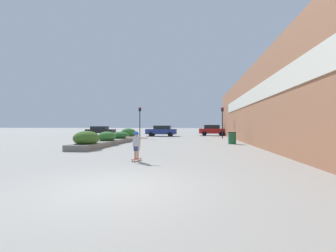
{
  "coord_description": "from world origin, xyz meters",
  "views": [
    {
      "loc": [
        1.96,
        -5.13,
        1.48
      ],
      "look_at": [
        -0.36,
        13.27,
        1.47
      ],
      "focal_mm": 24.0,
      "sensor_mm": 36.0,
      "label": 1
    }
  ],
  "objects_px": {
    "car_rightmost": "(162,131)",
    "car_center_left": "(212,130)",
    "car_leftmost": "(100,130)",
    "traffic_light_right": "(222,117)",
    "skateboard": "(136,159)",
    "car_center_right": "(289,131)",
    "traffic_light_left": "(140,117)",
    "trash_bin": "(232,138)",
    "skateboarder": "(136,142)"
  },
  "relations": [
    {
      "from": "trash_bin",
      "to": "traffic_light_right",
      "type": "relative_size",
      "value": 0.27
    },
    {
      "from": "skateboarder",
      "to": "traffic_light_right",
      "type": "relative_size",
      "value": 0.32
    },
    {
      "from": "skateboard",
      "to": "skateboarder",
      "type": "bearing_deg",
      "value": 110.29
    },
    {
      "from": "car_center_right",
      "to": "traffic_light_right",
      "type": "distance_m",
      "value": 12.27
    },
    {
      "from": "skateboarder",
      "to": "car_leftmost",
      "type": "distance_m",
      "value": 28.18
    },
    {
      "from": "traffic_light_left",
      "to": "traffic_light_right",
      "type": "relative_size",
      "value": 1.03
    },
    {
      "from": "skateboard",
      "to": "traffic_light_right",
      "type": "relative_size",
      "value": 0.17
    },
    {
      "from": "trash_bin",
      "to": "traffic_light_right",
      "type": "bearing_deg",
      "value": 89.22
    },
    {
      "from": "skateboard",
      "to": "car_rightmost",
      "type": "xyz_separation_m",
      "value": [
        -2.41,
        22.46,
        0.73
      ]
    },
    {
      "from": "skateboard",
      "to": "trash_bin",
      "type": "relative_size",
      "value": 0.63
    },
    {
      "from": "skateboard",
      "to": "car_center_left",
      "type": "relative_size",
      "value": 0.15
    },
    {
      "from": "traffic_light_right",
      "to": "car_center_right",
      "type": "bearing_deg",
      "value": 34.53
    },
    {
      "from": "car_center_left",
      "to": "car_rightmost",
      "type": "bearing_deg",
      "value": -68.24
    },
    {
      "from": "car_leftmost",
      "to": "traffic_light_right",
      "type": "height_order",
      "value": "traffic_light_right"
    },
    {
      "from": "skateboarder",
      "to": "car_center_right",
      "type": "height_order",
      "value": "car_center_right"
    },
    {
      "from": "skateboard",
      "to": "trash_bin",
      "type": "bearing_deg",
      "value": 81.1
    },
    {
      "from": "skateboard",
      "to": "skateboarder",
      "type": "xyz_separation_m",
      "value": [
        0.0,
        0.0,
        0.72
      ]
    },
    {
      "from": "car_center_left",
      "to": "traffic_light_right",
      "type": "xyz_separation_m",
      "value": [
        0.58,
        -7.91,
        1.61
      ]
    },
    {
      "from": "skateboard",
      "to": "car_center_left",
      "type": "xyz_separation_m",
      "value": [
        4.92,
        25.38,
        0.78
      ]
    },
    {
      "from": "car_rightmost",
      "to": "car_center_left",
      "type": "bearing_deg",
      "value": -68.24
    },
    {
      "from": "car_center_right",
      "to": "traffic_light_left",
      "type": "height_order",
      "value": "traffic_light_left"
    },
    {
      "from": "skateboard",
      "to": "traffic_light_left",
      "type": "distance_m",
      "value": 18.02
    },
    {
      "from": "trash_bin",
      "to": "car_rightmost",
      "type": "height_order",
      "value": "car_rightmost"
    },
    {
      "from": "car_leftmost",
      "to": "skateboard",
      "type": "bearing_deg",
      "value": 26.92
    },
    {
      "from": "car_center_left",
      "to": "traffic_light_left",
      "type": "height_order",
      "value": "traffic_light_left"
    },
    {
      "from": "car_center_left",
      "to": "car_center_right",
      "type": "distance_m",
      "value": 10.64
    },
    {
      "from": "car_rightmost",
      "to": "skateboard",
      "type": "bearing_deg",
      "value": -173.87
    },
    {
      "from": "skateboarder",
      "to": "trash_bin",
      "type": "xyz_separation_m",
      "value": [
        5.4,
        9.66,
        -0.3
      ]
    },
    {
      "from": "car_leftmost",
      "to": "car_center_right",
      "type": "bearing_deg",
      "value": 88.46
    },
    {
      "from": "car_center_left",
      "to": "skateboard",
      "type": "bearing_deg",
      "value": -10.98
    },
    {
      "from": "car_leftmost",
      "to": "trash_bin",
      "type": "bearing_deg",
      "value": 49.57
    },
    {
      "from": "car_rightmost",
      "to": "traffic_light_left",
      "type": "height_order",
      "value": "traffic_light_left"
    },
    {
      "from": "car_center_right",
      "to": "traffic_light_right",
      "type": "bearing_deg",
      "value": 124.53
    },
    {
      "from": "car_center_left",
      "to": "traffic_light_left",
      "type": "bearing_deg",
      "value": -48.86
    },
    {
      "from": "skateboard",
      "to": "traffic_light_right",
      "type": "bearing_deg",
      "value": 92.82
    },
    {
      "from": "skateboarder",
      "to": "car_leftmost",
      "type": "relative_size",
      "value": 0.26
    },
    {
      "from": "skateboarder",
      "to": "trash_bin",
      "type": "bearing_deg",
      "value": 81.1
    },
    {
      "from": "car_leftmost",
      "to": "car_rightmost",
      "type": "relative_size",
      "value": 1.04
    },
    {
      "from": "car_leftmost",
      "to": "traffic_light_left",
      "type": "relative_size",
      "value": 1.2
    },
    {
      "from": "trash_bin",
      "to": "car_center_right",
      "type": "bearing_deg",
      "value": 55.48
    },
    {
      "from": "skateboard",
      "to": "car_center_left",
      "type": "height_order",
      "value": "car_center_left"
    },
    {
      "from": "car_leftmost",
      "to": "traffic_light_right",
      "type": "bearing_deg",
      "value": 67.27
    },
    {
      "from": "car_center_left",
      "to": "car_rightmost",
      "type": "relative_size",
      "value": 0.96
    },
    {
      "from": "trash_bin",
      "to": "car_rightmost",
      "type": "bearing_deg",
      "value": 121.38
    },
    {
      "from": "trash_bin",
      "to": "car_leftmost",
      "type": "xyz_separation_m",
      "value": [
        -18.16,
        15.47,
        0.27
      ]
    },
    {
      "from": "car_leftmost",
      "to": "car_center_right",
      "type": "distance_m",
      "value": 28.28
    },
    {
      "from": "trash_bin",
      "to": "car_rightmost",
      "type": "xyz_separation_m",
      "value": [
        -7.81,
        12.8,
        0.31
      ]
    },
    {
      "from": "car_center_right",
      "to": "traffic_light_left",
      "type": "relative_size",
      "value": 1.17
    },
    {
      "from": "traffic_light_left",
      "to": "car_center_right",
      "type": "bearing_deg",
      "value": 19.54
    },
    {
      "from": "trash_bin",
      "to": "car_rightmost",
      "type": "relative_size",
      "value": 0.23
    }
  ]
}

